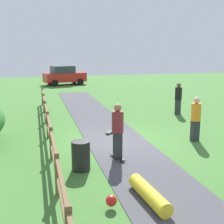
% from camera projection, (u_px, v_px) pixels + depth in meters
% --- Properties ---
extents(ground_plane, '(60.00, 60.00, 0.00)m').
position_uv_depth(ground_plane, '(117.00, 141.00, 11.79)').
color(ground_plane, '#427533').
extents(asphalt_path, '(2.40, 28.00, 0.02)m').
position_uv_depth(asphalt_path, '(117.00, 141.00, 11.78)').
color(asphalt_path, '#47474C').
rests_on(asphalt_path, ground_plane).
extents(wooden_fence, '(0.12, 18.12, 1.10)m').
position_uv_depth(wooden_fence, '(49.00, 130.00, 11.01)').
color(wooden_fence, brown).
rests_on(wooden_fence, ground_plane).
extents(trash_bin, '(0.56, 0.56, 0.90)m').
position_uv_depth(trash_bin, '(81.00, 156.00, 8.92)').
color(trash_bin, black).
rests_on(trash_bin, ground_plane).
extents(skater_riding, '(0.44, 0.82, 1.85)m').
position_uv_depth(skater_riding, '(118.00, 129.00, 9.65)').
color(skater_riding, black).
rests_on(skater_riding, asphalt_path).
extents(skater_fallen, '(1.33, 1.69, 0.36)m').
position_uv_depth(skater_fallen, '(146.00, 195.00, 7.05)').
color(skater_fallen, yellow).
rests_on(skater_fallen, asphalt_path).
extents(skateboard_loose, '(0.71, 0.71, 0.08)m').
position_uv_depth(skateboard_loose, '(111.00, 131.00, 12.92)').
color(skateboard_loose, black).
rests_on(skateboard_loose, asphalt_path).
extents(bystander_black, '(0.52, 0.52, 1.78)m').
position_uv_depth(bystander_black, '(178.00, 97.00, 16.52)').
color(bystander_black, '#2D2D33').
rests_on(bystander_black, ground_plane).
extents(bystander_orange, '(0.43, 0.43, 1.77)m').
position_uv_depth(bystander_orange, '(196.00, 117.00, 11.66)').
color(bystander_orange, '#2D2D33').
rests_on(bystander_orange, ground_plane).
extents(parked_car_red, '(4.49, 2.75, 1.92)m').
position_uv_depth(parked_car_red, '(64.00, 75.00, 30.46)').
color(parked_car_red, red).
rests_on(parked_car_red, ground_plane).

